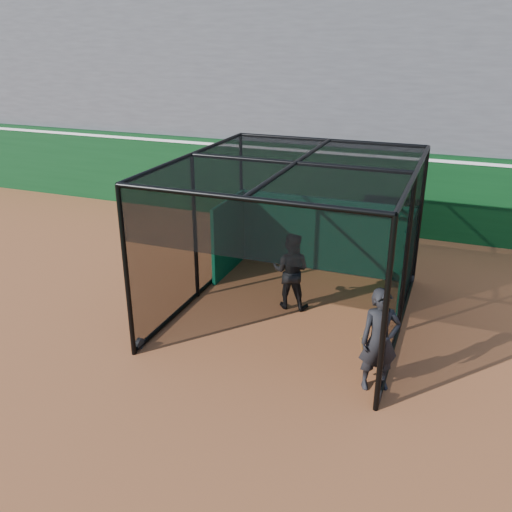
% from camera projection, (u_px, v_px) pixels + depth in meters
% --- Properties ---
extents(ground, '(120.00, 120.00, 0.00)m').
position_uv_depth(ground, '(194.00, 360.00, 10.06)').
color(ground, '#96522B').
rests_on(ground, ground).
extents(outfield_wall, '(50.00, 0.50, 2.50)m').
position_uv_depth(outfield_wall, '(318.00, 184.00, 16.91)').
color(outfield_wall, '#093212').
rests_on(outfield_wall, ground).
extents(grandstand, '(50.00, 7.85, 8.95)m').
position_uv_depth(grandstand, '(350.00, 70.00, 18.97)').
color(grandstand, '#4C4C4F').
rests_on(grandstand, ground).
extents(batting_cage, '(4.64, 5.40, 3.29)m').
position_uv_depth(batting_cage, '(293.00, 242.00, 11.18)').
color(batting_cage, black).
rests_on(batting_cage, ground).
extents(batter, '(0.87, 0.70, 1.72)m').
position_uv_depth(batter, '(291.00, 271.00, 11.75)').
color(batter, black).
rests_on(batter, ground).
extents(on_deck_player, '(0.79, 0.69, 1.83)m').
position_uv_depth(on_deck_player, '(379.00, 340.00, 8.96)').
color(on_deck_player, black).
rests_on(on_deck_player, ground).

